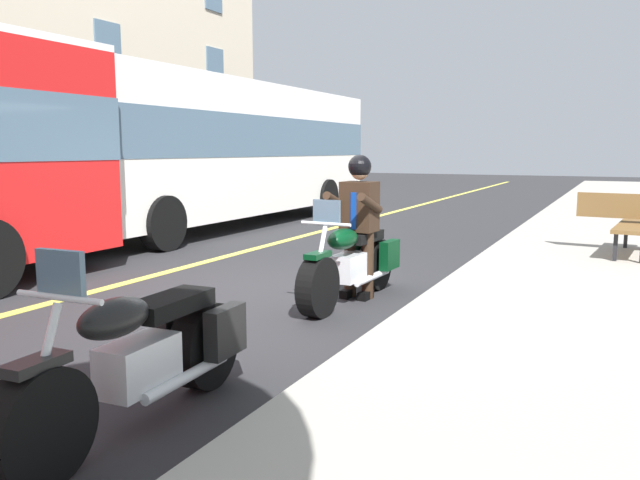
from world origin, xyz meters
TOP-DOWN VIEW (x-y plane):
  - ground_plane at (0.00, 0.00)m, footprint 80.00×80.00m
  - lane_center_stripe at (0.00, -2.00)m, footprint 60.00×0.16m
  - motorcycle_main at (0.03, 1.15)m, footprint 2.22×0.64m
  - rider_main at (-0.16, 1.16)m, footprint 0.63×0.56m
  - motorcycle_parked at (3.78, 1.27)m, footprint 2.22×0.64m
  - bus_far at (-5.54, -4.55)m, footprint 11.05×2.70m
  - bench_sidewalk at (-4.26, 4.21)m, footprint 1.84×1.80m

SIDE VIEW (x-z plane):
  - ground_plane at x=0.00m, z-range 0.00..0.00m
  - lane_center_stripe at x=0.00m, z-range 0.00..0.01m
  - motorcycle_main at x=0.03m, z-range -0.18..1.08m
  - motorcycle_parked at x=3.78m, z-range -0.18..1.08m
  - bench_sidewalk at x=-4.26m, z-range 0.24..1.19m
  - rider_main at x=-0.16m, z-range 0.17..1.91m
  - bus_far at x=-5.54m, z-range 0.22..3.52m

